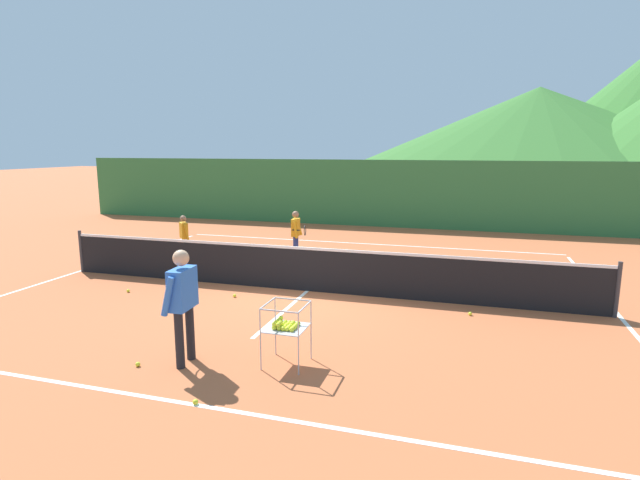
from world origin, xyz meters
The scene contains 19 objects.
ground_plane centered at (0.00, 0.00, 0.00)m, with size 120.00×120.00×0.00m, color #BC6038.
line_baseline_near centered at (0.00, -5.05, 0.00)m, with size 12.13×0.08×0.01m, color white.
line_baseline_far centered at (0.00, 5.70, 0.00)m, with size 12.13×0.08×0.01m, color white.
line_sideline_west centered at (-6.06, 0.00, 0.00)m, with size 0.08×10.76×0.01m, color white.
line_sideline_east centered at (6.06, 0.00, 0.00)m, with size 0.08×10.76×0.01m, color white.
line_service_center centered at (0.00, 0.00, 0.00)m, with size 0.08×5.79×0.01m, color white.
tennis_net centered at (0.00, 0.00, 0.50)m, with size 12.00×0.08×1.05m.
instructor centered at (-0.53, -4.02, 1.01)m, with size 0.47×0.75×1.68m.
student_0 centered at (-4.21, 1.93, 0.75)m, with size 0.43×0.47×1.25m.
student_1 centered at (-1.26, 2.85, 0.82)m, with size 0.49×0.61×1.36m.
ball_cart centered at (0.87, -3.64, 0.59)m, with size 0.58×0.58×0.90m.
tennis_ball_0 centered at (-3.68, -1.21, 0.03)m, with size 0.07×0.07×0.07m, color yellow.
tennis_ball_1 centered at (3.41, -0.66, 0.03)m, with size 0.07×0.07×0.07m, color yellow.
tennis_ball_2 centered at (-1.31, -0.88, 0.03)m, with size 0.07×0.07×0.07m, color yellow.
tennis_ball_3 centered at (0.22, -5.04, 0.03)m, with size 0.07×0.07×0.07m, color yellow.
tennis_ball_4 centered at (-2.03, -1.90, 0.03)m, with size 0.07×0.07×0.07m, color yellow.
tennis_ball_5 centered at (-1.12, -4.33, 0.03)m, with size 0.07×0.07×0.07m, color yellow.
windscreen_fence centered at (0.00, 9.39, 1.31)m, with size 26.68×0.08×2.61m, color #33753D.
hill_2 centered at (10.95, 59.80, 5.28)m, with size 50.63×50.63×10.56m, color #38702D.
Camera 1 is at (3.29, -9.97, 3.08)m, focal length 28.03 mm.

